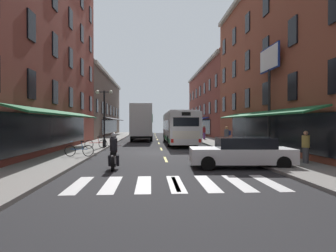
{
  "coord_description": "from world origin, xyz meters",
  "views": [
    {
      "loc": [
        -0.87,
        -19.67,
        2.1
      ],
      "look_at": [
        0.74,
        6.1,
        1.82
      ],
      "focal_mm": 30.13,
      "sensor_mm": 36.0,
      "label": 1
    }
  ],
  "objects_px": {
    "pedestrian_mid": "(204,132)",
    "street_lamp_twin": "(104,115)",
    "sedan_mid": "(242,152)",
    "pedestrian_far": "(306,147)",
    "billboard_sign": "(269,72)",
    "box_truck": "(142,123)",
    "transit_bus": "(179,127)",
    "motorcycle_rider": "(114,153)",
    "sedan_near": "(145,132)",
    "pedestrian_near": "(227,136)",
    "bicycle_mid": "(96,144)",
    "bicycle_near": "(79,150)"
  },
  "relations": [
    {
      "from": "motorcycle_rider",
      "to": "box_truck",
      "type": "bearing_deg",
      "value": 88.05
    },
    {
      "from": "billboard_sign",
      "to": "box_truck",
      "type": "relative_size",
      "value": 0.89
    },
    {
      "from": "box_truck",
      "to": "transit_bus",
      "type": "bearing_deg",
      "value": -54.58
    },
    {
      "from": "billboard_sign",
      "to": "sedan_mid",
      "type": "distance_m",
      "value": 8.08
    },
    {
      "from": "box_truck",
      "to": "sedan_near",
      "type": "height_order",
      "value": "box_truck"
    },
    {
      "from": "sedan_near",
      "to": "street_lamp_twin",
      "type": "bearing_deg",
      "value": -98.23
    },
    {
      "from": "transit_bus",
      "to": "sedan_mid",
      "type": "distance_m",
      "value": 15.13
    },
    {
      "from": "pedestrian_far",
      "to": "street_lamp_twin",
      "type": "height_order",
      "value": "street_lamp_twin"
    },
    {
      "from": "pedestrian_mid",
      "to": "pedestrian_far",
      "type": "xyz_separation_m",
      "value": [
        1.03,
        -20.63,
        -0.05
      ]
    },
    {
      "from": "bicycle_mid",
      "to": "pedestrian_near",
      "type": "distance_m",
      "value": 10.19
    },
    {
      "from": "sedan_near",
      "to": "pedestrian_far",
      "type": "bearing_deg",
      "value": -74.77
    },
    {
      "from": "sedan_mid",
      "to": "pedestrian_mid",
      "type": "xyz_separation_m",
      "value": [
        2.23,
        20.9,
        0.27
      ]
    },
    {
      "from": "sedan_mid",
      "to": "pedestrian_mid",
      "type": "relative_size",
      "value": 2.91
    },
    {
      "from": "sedan_near",
      "to": "motorcycle_rider",
      "type": "height_order",
      "value": "motorcycle_rider"
    },
    {
      "from": "billboard_sign",
      "to": "pedestrian_far",
      "type": "distance_m",
      "value": 6.88
    },
    {
      "from": "pedestrian_near",
      "to": "motorcycle_rider",
      "type": "bearing_deg",
      "value": 129.35
    },
    {
      "from": "sedan_near",
      "to": "bicycle_mid",
      "type": "relative_size",
      "value": 2.79
    },
    {
      "from": "street_lamp_twin",
      "to": "motorcycle_rider",
      "type": "bearing_deg",
      "value": -78.56
    },
    {
      "from": "bicycle_mid",
      "to": "pedestrian_far",
      "type": "distance_m",
      "value": 14.66
    },
    {
      "from": "sedan_near",
      "to": "bicycle_near",
      "type": "relative_size",
      "value": 2.74
    },
    {
      "from": "pedestrian_near",
      "to": "pedestrian_far",
      "type": "xyz_separation_m",
      "value": [
        1.55,
        -8.55,
        -0.1
      ]
    },
    {
      "from": "street_lamp_twin",
      "to": "box_truck",
      "type": "bearing_deg",
      "value": 73.99
    },
    {
      "from": "sedan_mid",
      "to": "bicycle_mid",
      "type": "relative_size",
      "value": 2.87
    },
    {
      "from": "pedestrian_near",
      "to": "street_lamp_twin",
      "type": "xyz_separation_m",
      "value": [
        -9.79,
        1.72,
        1.7
      ]
    },
    {
      "from": "transit_bus",
      "to": "bicycle_near",
      "type": "relative_size",
      "value": 6.96
    },
    {
      "from": "billboard_sign",
      "to": "sedan_mid",
      "type": "height_order",
      "value": "billboard_sign"
    },
    {
      "from": "bicycle_near",
      "to": "box_truck",
      "type": "bearing_deg",
      "value": 79.13
    },
    {
      "from": "transit_bus",
      "to": "motorcycle_rider",
      "type": "bearing_deg",
      "value": -106.66
    },
    {
      "from": "transit_bus",
      "to": "street_lamp_twin",
      "type": "bearing_deg",
      "value": -145.85
    },
    {
      "from": "sedan_near",
      "to": "pedestrian_near",
      "type": "bearing_deg",
      "value": -72.94
    },
    {
      "from": "box_truck",
      "to": "pedestrian_mid",
      "type": "distance_m",
      "value": 7.6
    },
    {
      "from": "sedan_near",
      "to": "bicycle_near",
      "type": "distance_m",
      "value": 27.45
    },
    {
      "from": "street_lamp_twin",
      "to": "billboard_sign",
      "type": "bearing_deg",
      "value": -23.71
    },
    {
      "from": "pedestrian_mid",
      "to": "motorcycle_rider",
      "type": "bearing_deg",
      "value": 148.62
    },
    {
      "from": "transit_bus",
      "to": "box_truck",
      "type": "xyz_separation_m",
      "value": [
        -3.8,
        5.34,
        0.46
      ]
    },
    {
      "from": "pedestrian_mid",
      "to": "street_lamp_twin",
      "type": "xyz_separation_m",
      "value": [
        -10.32,
        -10.37,
        1.75
      ]
    },
    {
      "from": "sedan_mid",
      "to": "street_lamp_twin",
      "type": "distance_m",
      "value": 13.44
    },
    {
      "from": "bicycle_mid",
      "to": "transit_bus",
      "type": "bearing_deg",
      "value": 40.42
    },
    {
      "from": "pedestrian_near",
      "to": "pedestrian_mid",
      "type": "xyz_separation_m",
      "value": [
        0.53,
        12.09,
        -0.05
      ]
    },
    {
      "from": "sedan_near",
      "to": "pedestrian_mid",
      "type": "distance_m",
      "value": 12.52
    },
    {
      "from": "sedan_mid",
      "to": "motorcycle_rider",
      "type": "distance_m",
      "value": 5.96
    },
    {
      "from": "sedan_mid",
      "to": "motorcycle_rider",
      "type": "height_order",
      "value": "motorcycle_rider"
    },
    {
      "from": "sedan_mid",
      "to": "pedestrian_far",
      "type": "xyz_separation_m",
      "value": [
        3.25,
        0.27,
        0.22
      ]
    },
    {
      "from": "transit_bus",
      "to": "pedestrian_mid",
      "type": "relative_size",
      "value": 7.19
    },
    {
      "from": "transit_bus",
      "to": "bicycle_near",
      "type": "bearing_deg",
      "value": -121.84
    },
    {
      "from": "pedestrian_near",
      "to": "bicycle_mid",
      "type": "bearing_deg",
      "value": 79.03
    },
    {
      "from": "box_truck",
      "to": "bicycle_mid",
      "type": "distance_m",
      "value": 11.86
    },
    {
      "from": "sedan_near",
      "to": "motorcycle_rider",
      "type": "bearing_deg",
      "value": -91.55
    },
    {
      "from": "bicycle_near",
      "to": "pedestrian_far",
      "type": "distance_m",
      "value": 12.23
    },
    {
      "from": "pedestrian_far",
      "to": "street_lamp_twin",
      "type": "relative_size",
      "value": 0.34
    }
  ]
}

